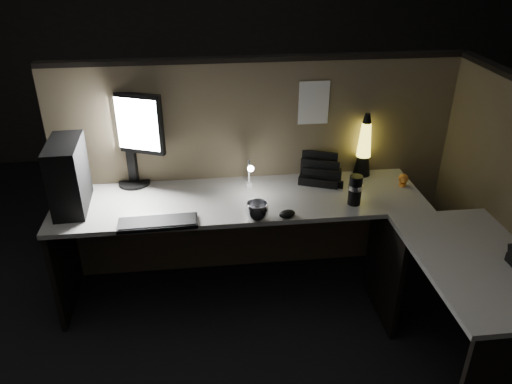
{
  "coord_description": "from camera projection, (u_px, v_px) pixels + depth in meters",
  "views": [
    {
      "loc": [
        -0.37,
        -2.13,
        2.23
      ],
      "look_at": [
        -0.08,
        0.35,
        0.9
      ],
      "focal_mm": 35.0,
      "sensor_mm": 36.0,
      "label": 1
    }
  ],
  "objects": [
    {
      "name": "floor",
      "position": [
        276.0,
        353.0,
        2.95
      ],
      "size": [
        6.0,
        6.0,
        0.0
      ],
      "primitive_type": "plane",
      "color": "black",
      "rests_on": "ground"
    },
    {
      "name": "room_shell",
      "position": [
        283.0,
        84.0,
        2.19
      ],
      "size": [
        6.0,
        6.0,
        6.0
      ],
      "color": "silver",
      "rests_on": "ground"
    },
    {
      "name": "partition_back",
      "position": [
        258.0,
        171.0,
        3.41
      ],
      "size": [
        2.66,
        0.06,
        1.5
      ],
      "primitive_type": "cube",
      "color": "brown",
      "rests_on": "ground"
    },
    {
      "name": "partition_right",
      "position": [
        508.0,
        222.0,
        2.82
      ],
      "size": [
        0.06,
        1.66,
        1.5
      ],
      "primitive_type": "cube",
      "color": "brown",
      "rests_on": "ground"
    },
    {
      "name": "desk",
      "position": [
        302.0,
        246.0,
        2.92
      ],
      "size": [
        2.6,
        1.6,
        0.73
      ],
      "color": "#ABA9A1",
      "rests_on": "ground"
    },
    {
      "name": "pc_tower",
      "position": [
        68.0,
        176.0,
        2.92
      ],
      "size": [
        0.2,
        0.41,
        0.42
      ],
      "primitive_type": "cube",
      "rotation": [
        0.0,
        0.0,
        0.05
      ],
      "color": "black",
      "rests_on": "desk"
    },
    {
      "name": "monitor",
      "position": [
        128.0,
        130.0,
        3.13
      ],
      "size": [
        0.46,
        0.23,
        0.61
      ],
      "rotation": [
        0.0,
        0.0,
        -0.4
      ],
      "color": "black",
      "rests_on": "desk"
    },
    {
      "name": "keyboard",
      "position": [
        158.0,
        223.0,
        2.83
      ],
      "size": [
        0.45,
        0.16,
        0.02
      ],
      "primitive_type": "cube",
      "rotation": [
        0.0,
        0.0,
        0.03
      ],
      "color": "black",
      "rests_on": "desk"
    },
    {
      "name": "mouse",
      "position": [
        287.0,
        214.0,
        2.9
      ],
      "size": [
        0.12,
        0.11,
        0.04
      ],
      "primitive_type": "ellipsoid",
      "rotation": [
        0.0,
        0.0,
        0.42
      ],
      "color": "black",
      "rests_on": "desk"
    },
    {
      "name": "clip_lamp",
      "position": [
        250.0,
        174.0,
        3.15
      ],
      "size": [
        0.04,
        0.16,
        0.2
      ],
      "color": "white",
      "rests_on": "desk"
    },
    {
      "name": "organizer",
      "position": [
        320.0,
        173.0,
        3.33
      ],
      "size": [
        0.32,
        0.31,
        0.2
      ],
      "rotation": [
        0.0,
        0.0,
        -0.38
      ],
      "color": "black",
      "rests_on": "desk"
    },
    {
      "name": "lava_lamp",
      "position": [
        364.0,
        150.0,
        3.33
      ],
      "size": [
        0.12,
        0.12,
        0.44
      ],
      "color": "black",
      "rests_on": "desk"
    },
    {
      "name": "travel_mug",
      "position": [
        355.0,
        190.0,
        3.01
      ],
      "size": [
        0.08,
        0.08,
        0.19
      ],
      "primitive_type": "cylinder",
      "color": "black",
      "rests_on": "desk"
    },
    {
      "name": "steel_mug",
      "position": [
        257.0,
        211.0,
        2.87
      ],
      "size": [
        0.17,
        0.17,
        0.1
      ],
      "primitive_type": "imported",
      "rotation": [
        0.0,
        0.0,
        -0.37
      ],
      "color": "#B5B5BC",
      "rests_on": "desk"
    },
    {
      "name": "figurine",
      "position": [
        403.0,
        178.0,
        3.24
      ],
      "size": [
        0.06,
        0.06,
        0.06
      ],
      "primitive_type": "sphere",
      "color": "orange",
      "rests_on": "desk"
    },
    {
      "name": "pinned_paper",
      "position": [
        314.0,
        103.0,
        3.19
      ],
      "size": [
        0.2,
        0.0,
        0.28
      ],
      "primitive_type": "cube",
      "color": "white",
      "rests_on": "partition_back"
    }
  ]
}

